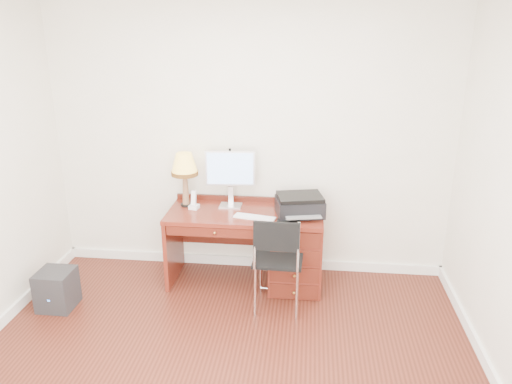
# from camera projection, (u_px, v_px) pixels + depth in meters

# --- Properties ---
(ground) EXTENTS (4.00, 4.00, 0.00)m
(ground) POSITION_uv_depth(u_px,v_px,m) (222.00, 372.00, 3.75)
(ground) COLOR #3C150D
(ground) RESTS_ON ground
(room_shell) EXTENTS (4.00, 4.00, 4.00)m
(room_shell) POSITION_uv_depth(u_px,v_px,m) (234.00, 319.00, 4.33)
(room_shell) COLOR white
(room_shell) RESTS_ON ground
(desk) EXTENTS (1.50, 0.67, 0.75)m
(desk) POSITION_uv_depth(u_px,v_px,m) (278.00, 245.00, 4.90)
(desk) COLOR maroon
(desk) RESTS_ON ground
(monitor) EXTENTS (0.49, 0.17, 0.56)m
(monitor) POSITION_uv_depth(u_px,v_px,m) (230.00, 171.00, 4.88)
(monitor) COLOR silver
(monitor) RESTS_ON desk
(keyboard) EXTENTS (0.41, 0.19, 0.01)m
(keyboard) POSITION_uv_depth(u_px,v_px,m) (255.00, 217.00, 4.67)
(keyboard) COLOR white
(keyboard) RESTS_ON desk
(mouse_pad) EXTENTS (0.21, 0.21, 0.04)m
(mouse_pad) POSITION_uv_depth(u_px,v_px,m) (288.00, 219.00, 4.61)
(mouse_pad) COLOR black
(mouse_pad) RESTS_ON desk
(printer) EXTENTS (0.50, 0.42, 0.19)m
(printer) POSITION_uv_depth(u_px,v_px,m) (300.00, 205.00, 4.73)
(printer) COLOR black
(printer) RESTS_ON desk
(leg_lamp) EXTENTS (0.26, 0.26, 0.54)m
(leg_lamp) POSITION_uv_depth(u_px,v_px,m) (185.00, 168.00, 4.85)
(leg_lamp) COLOR black
(leg_lamp) RESTS_ON desk
(phone) EXTENTS (0.10, 0.10, 0.18)m
(phone) POSITION_uv_depth(u_px,v_px,m) (194.00, 203.00, 4.89)
(phone) COLOR white
(phone) RESTS_ON desk
(pen_cup) EXTENTS (0.07, 0.07, 0.09)m
(pen_cup) POSITION_uv_depth(u_px,v_px,m) (290.00, 202.00, 4.95)
(pen_cup) COLOR black
(pen_cup) RESTS_ON desk
(chair) EXTENTS (0.45, 0.45, 0.92)m
(chair) POSITION_uv_depth(u_px,v_px,m) (278.00, 255.00, 4.38)
(chair) COLOR black
(chair) RESTS_ON ground
(equipment_box) EXTENTS (0.31, 0.31, 0.36)m
(equipment_box) POSITION_uv_depth(u_px,v_px,m) (57.00, 289.00, 4.55)
(equipment_box) COLOR black
(equipment_box) RESTS_ON ground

